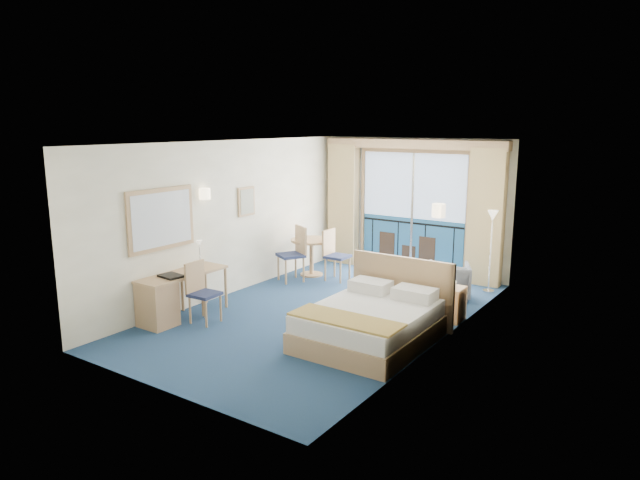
{
  "coord_description": "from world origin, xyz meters",
  "views": [
    {
      "loc": [
        4.84,
        -7.22,
        3.0
      ],
      "look_at": [
        -0.2,
        0.2,
        1.14
      ],
      "focal_mm": 32.0,
      "sensor_mm": 36.0,
      "label": 1
    }
  ],
  "objects_px": {
    "bed": "(372,322)",
    "floor_lamp": "(492,231)",
    "nightstand": "(450,303)",
    "desk": "(163,299)",
    "desk_chair": "(201,289)",
    "armchair": "(449,281)",
    "table_chair_a": "(334,252)",
    "table_chair_b": "(295,250)",
    "round_table": "(311,248)"
  },
  "relations": [
    {
      "from": "desk",
      "to": "table_chair_a",
      "type": "bearing_deg",
      "value": 77.63
    },
    {
      "from": "armchair",
      "to": "desk",
      "type": "bearing_deg",
      "value": 23.57
    },
    {
      "from": "bed",
      "to": "table_chair_b",
      "type": "xyz_separation_m",
      "value": [
        -2.75,
        1.93,
        0.3
      ]
    },
    {
      "from": "floor_lamp",
      "to": "table_chair_a",
      "type": "bearing_deg",
      "value": -162.32
    },
    {
      "from": "nightstand",
      "to": "round_table",
      "type": "distance_m",
      "value": 3.43
    },
    {
      "from": "floor_lamp",
      "to": "desk_chair",
      "type": "height_order",
      "value": "floor_lamp"
    },
    {
      "from": "desk_chair",
      "to": "table_chair_a",
      "type": "height_order",
      "value": "table_chair_a"
    },
    {
      "from": "table_chair_a",
      "to": "table_chair_b",
      "type": "bearing_deg",
      "value": 128.24
    },
    {
      "from": "floor_lamp",
      "to": "desk_chair",
      "type": "relative_size",
      "value": 1.59
    },
    {
      "from": "bed",
      "to": "floor_lamp",
      "type": "xyz_separation_m",
      "value": [
        0.58,
        3.28,
        0.83
      ]
    },
    {
      "from": "nightstand",
      "to": "bed",
      "type": "bearing_deg",
      "value": -110.69
    },
    {
      "from": "armchair",
      "to": "table_chair_a",
      "type": "distance_m",
      "value": 2.32
    },
    {
      "from": "floor_lamp",
      "to": "table_chair_b",
      "type": "xyz_separation_m",
      "value": [
        -3.33,
        -1.35,
        -0.53
      ]
    },
    {
      "from": "table_chair_a",
      "to": "desk",
      "type": "bearing_deg",
      "value": 166.58
    },
    {
      "from": "bed",
      "to": "desk",
      "type": "distance_m",
      "value": 3.17
    },
    {
      "from": "desk_chair",
      "to": "round_table",
      "type": "height_order",
      "value": "desk_chair"
    },
    {
      "from": "desk",
      "to": "desk_chair",
      "type": "distance_m",
      "value": 0.57
    },
    {
      "from": "desk",
      "to": "desk_chair",
      "type": "height_order",
      "value": "desk_chair"
    },
    {
      "from": "nightstand",
      "to": "armchair",
      "type": "distance_m",
      "value": 1.15
    },
    {
      "from": "floor_lamp",
      "to": "desk",
      "type": "bearing_deg",
      "value": -128.67
    },
    {
      "from": "nightstand",
      "to": "table_chair_b",
      "type": "distance_m",
      "value": 3.36
    },
    {
      "from": "floor_lamp",
      "to": "table_chair_a",
      "type": "distance_m",
      "value": 2.95
    },
    {
      "from": "desk",
      "to": "table_chair_b",
      "type": "relative_size",
      "value": 1.43
    },
    {
      "from": "bed",
      "to": "desk_chair",
      "type": "height_order",
      "value": "bed"
    },
    {
      "from": "floor_lamp",
      "to": "round_table",
      "type": "relative_size",
      "value": 1.83
    },
    {
      "from": "bed",
      "to": "table_chair_a",
      "type": "bearing_deg",
      "value": 132.22
    },
    {
      "from": "round_table",
      "to": "table_chair_b",
      "type": "xyz_separation_m",
      "value": [
        -0.03,
        -0.5,
        0.04
      ]
    },
    {
      "from": "armchair",
      "to": "floor_lamp",
      "type": "distance_m",
      "value": 1.19
    },
    {
      "from": "bed",
      "to": "nightstand",
      "type": "bearing_deg",
      "value": 69.31
    },
    {
      "from": "bed",
      "to": "floor_lamp",
      "type": "height_order",
      "value": "floor_lamp"
    },
    {
      "from": "desk",
      "to": "bed",
      "type": "bearing_deg",
      "value": 20.94
    },
    {
      "from": "table_chair_a",
      "to": "desk_chair",
      "type": "bearing_deg",
      "value": 172.11
    },
    {
      "from": "desk_chair",
      "to": "desk",
      "type": "bearing_deg",
      "value": 131.71
    },
    {
      "from": "nightstand",
      "to": "armchair",
      "type": "height_order",
      "value": "armchair"
    },
    {
      "from": "armchair",
      "to": "nightstand",
      "type": "bearing_deg",
      "value": 85.63
    },
    {
      "from": "nightstand",
      "to": "floor_lamp",
      "type": "xyz_separation_m",
      "value": [
        0.02,
        1.81,
        0.86
      ]
    },
    {
      "from": "nightstand",
      "to": "table_chair_b",
      "type": "bearing_deg",
      "value": 171.99
    },
    {
      "from": "desk",
      "to": "desk_chair",
      "type": "bearing_deg",
      "value": 44.52
    },
    {
      "from": "desk_chair",
      "to": "armchair",
      "type": "bearing_deg",
      "value": -42.07
    },
    {
      "from": "desk",
      "to": "table_chair_b",
      "type": "height_order",
      "value": "table_chair_b"
    },
    {
      "from": "floor_lamp",
      "to": "armchair",
      "type": "bearing_deg",
      "value": -121.47
    },
    {
      "from": "table_chair_a",
      "to": "floor_lamp",
      "type": "bearing_deg",
      "value": -73.37
    },
    {
      "from": "nightstand",
      "to": "armchair",
      "type": "relative_size",
      "value": 0.78
    },
    {
      "from": "table_chair_a",
      "to": "table_chair_b",
      "type": "distance_m",
      "value": 0.74
    },
    {
      "from": "nightstand",
      "to": "floor_lamp",
      "type": "distance_m",
      "value": 2.01
    },
    {
      "from": "table_chair_b",
      "to": "bed",
      "type": "bearing_deg",
      "value": -5.86
    },
    {
      "from": "desk",
      "to": "table_chair_b",
      "type": "distance_m",
      "value": 3.08
    },
    {
      "from": "table_chair_a",
      "to": "table_chair_b",
      "type": "height_order",
      "value": "table_chair_b"
    },
    {
      "from": "nightstand",
      "to": "desk_chair",
      "type": "relative_size",
      "value": 0.57
    },
    {
      "from": "round_table",
      "to": "table_chair_a",
      "type": "xyz_separation_m",
      "value": [
        0.54,
        -0.03,
        -0.0
      ]
    }
  ]
}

